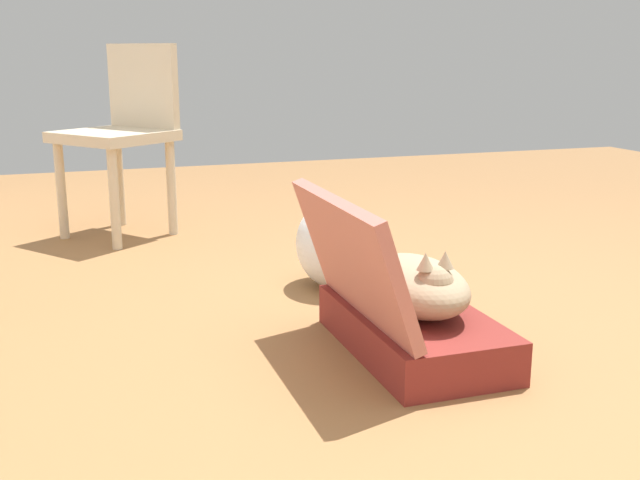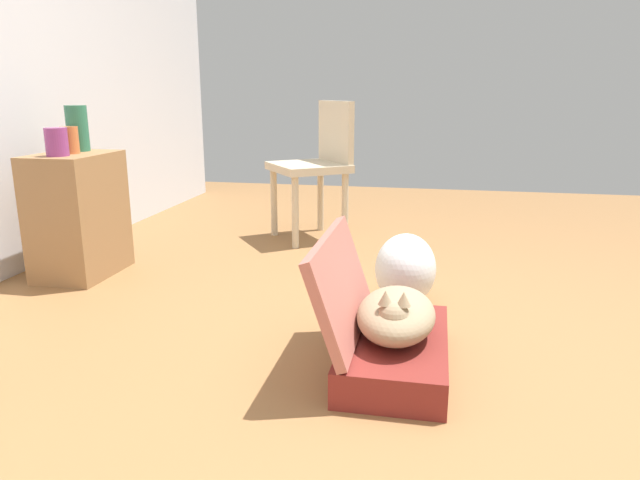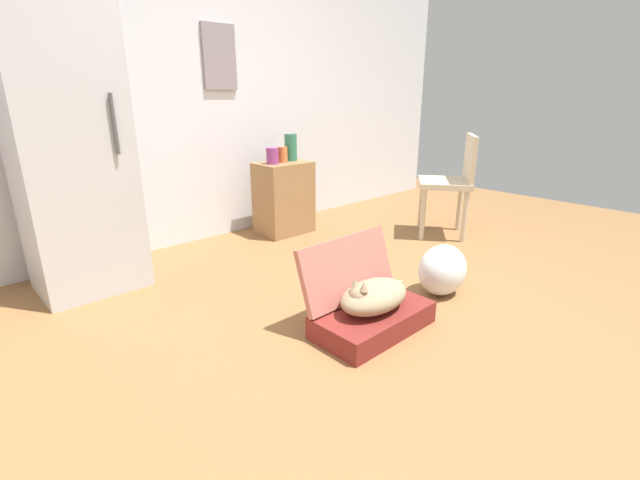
% 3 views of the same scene
% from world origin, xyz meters
% --- Properties ---
extents(ground_plane, '(7.68, 7.68, 0.00)m').
position_xyz_m(ground_plane, '(0.00, 0.00, 0.00)').
color(ground_plane, olive).
rests_on(ground_plane, ground).
extents(suitcase_base, '(0.67, 0.37, 0.13)m').
position_xyz_m(suitcase_base, '(-0.16, 0.10, 0.06)').
color(suitcase_base, maroon).
rests_on(suitcase_base, ground).
extents(suitcase_lid, '(0.67, 0.15, 0.36)m').
position_xyz_m(suitcase_lid, '(-0.16, 0.30, 0.30)').
color(suitcase_lid, '#B26356').
rests_on(suitcase_lid, suitcase_base).
extents(cat, '(0.52, 0.27, 0.21)m').
position_xyz_m(cat, '(-0.17, 0.10, 0.21)').
color(cat, '#998466').
rests_on(cat, suitcase_base).
extents(plastic_bag_white, '(0.35, 0.28, 0.33)m').
position_xyz_m(plastic_bag_white, '(0.52, 0.11, 0.17)').
color(plastic_bag_white, silver).
rests_on(plastic_bag_white, ground).
extents(chair, '(0.64, 0.63, 0.91)m').
position_xyz_m(chair, '(1.66, 0.76, 0.51)').
color(chair, beige).
rests_on(chair, ground).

